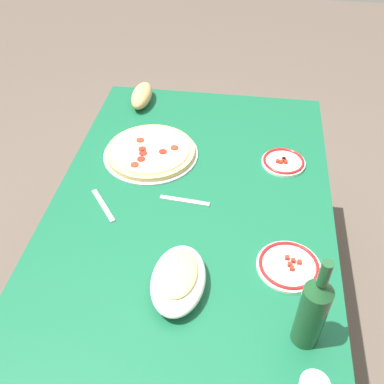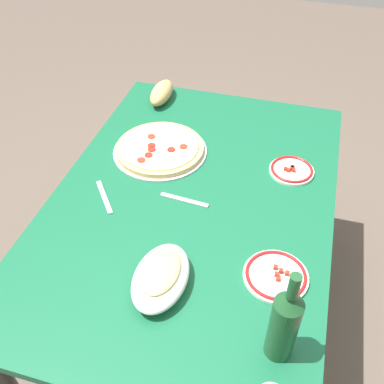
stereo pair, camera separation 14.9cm
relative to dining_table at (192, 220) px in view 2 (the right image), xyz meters
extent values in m
plane|color=brown|center=(0.00, 0.00, -0.60)|extent=(8.00, 8.00, 0.00)
cube|color=#145938|center=(0.00, 0.00, 0.09)|extent=(1.39, 0.94, 0.03)
cylinder|color=#33302D|center=(0.64, -0.41, -0.26)|extent=(0.07, 0.07, 0.67)
cylinder|color=#33302D|center=(0.64, 0.41, -0.26)|extent=(0.07, 0.07, 0.67)
cylinder|color=#B7B7BC|center=(0.22, 0.19, 0.11)|extent=(0.36, 0.36, 0.01)
cylinder|color=#DBB26B|center=(0.22, 0.19, 0.12)|extent=(0.33, 0.33, 0.02)
cylinder|color=beige|center=(0.22, 0.19, 0.13)|extent=(0.29, 0.29, 0.01)
cylinder|color=maroon|center=(0.15, 0.21, 0.14)|extent=(0.03, 0.03, 0.00)
cylinder|color=#B22D1E|center=(0.26, 0.24, 0.14)|extent=(0.03, 0.03, 0.00)
cylinder|color=#B22D1E|center=(0.11, 0.22, 0.14)|extent=(0.03, 0.03, 0.00)
cylinder|color=#B22D1E|center=(0.23, 0.10, 0.14)|extent=(0.03, 0.03, 0.00)
cylinder|color=maroon|center=(0.21, 0.22, 0.14)|extent=(0.03, 0.03, 0.00)
cylinder|color=maroon|center=(0.20, 0.14, 0.14)|extent=(0.03, 0.03, 0.00)
cylinder|color=maroon|center=(0.18, 0.21, 0.14)|extent=(0.03, 0.03, 0.00)
ellipsoid|color=white|center=(-0.36, -0.01, 0.14)|extent=(0.24, 0.15, 0.07)
ellipsoid|color=#AD2819|center=(-0.36, -0.01, 0.15)|extent=(0.20, 0.12, 0.03)
ellipsoid|color=#EACC75|center=(-0.36, -0.01, 0.17)|extent=(0.17, 0.10, 0.02)
cylinder|color=#194723|center=(-0.47, -0.35, 0.20)|extent=(0.07, 0.07, 0.20)
cone|color=#194723|center=(-0.47, -0.35, 0.32)|extent=(0.07, 0.07, 0.03)
cylinder|color=#194723|center=(-0.47, -0.35, 0.37)|extent=(0.03, 0.03, 0.07)
cylinder|color=white|center=(0.23, -0.31, 0.11)|extent=(0.16, 0.16, 0.01)
torus|color=red|center=(0.23, -0.31, 0.12)|extent=(0.15, 0.15, 0.01)
cube|color=#AD2819|center=(0.23, -0.31, 0.12)|extent=(0.01, 0.01, 0.01)
cube|color=#AD2819|center=(0.22, -0.30, 0.12)|extent=(0.01, 0.01, 0.01)
cube|color=#AD2819|center=(0.22, -0.29, 0.12)|extent=(0.01, 0.01, 0.01)
cube|color=#AD2819|center=(0.24, -0.31, 0.12)|extent=(0.01, 0.01, 0.01)
cube|color=#AD2819|center=(0.22, -0.31, 0.12)|extent=(0.01, 0.01, 0.01)
cube|color=#AD2819|center=(0.24, -0.31, 0.12)|extent=(0.01, 0.01, 0.01)
cylinder|color=white|center=(-0.25, -0.32, 0.11)|extent=(0.19, 0.19, 0.01)
torus|color=red|center=(-0.25, -0.32, 0.12)|extent=(0.17, 0.17, 0.01)
cube|color=#AD2819|center=(-0.23, -0.31, 0.12)|extent=(0.01, 0.01, 0.01)
cube|color=#AD2819|center=(-0.25, -0.32, 0.12)|extent=(0.01, 0.01, 0.01)
cube|color=#AD2819|center=(-0.26, -0.33, 0.12)|extent=(0.01, 0.01, 0.01)
cube|color=#AD2819|center=(-0.24, -0.35, 0.12)|extent=(0.01, 0.01, 0.01)
cube|color=#AD2819|center=(-0.24, -0.33, 0.12)|extent=(0.01, 0.01, 0.01)
ellipsoid|color=tan|center=(0.57, 0.30, 0.14)|extent=(0.20, 0.08, 0.07)
cube|color=#B7B7BC|center=(-0.02, 0.02, 0.11)|extent=(0.03, 0.17, 0.00)
cube|color=#B7B7BC|center=(-0.08, 0.29, 0.11)|extent=(0.14, 0.12, 0.00)
camera|label=1|loc=(-1.09, -0.15, 1.15)|focal=41.92mm
camera|label=2|loc=(-1.06, -0.30, 1.15)|focal=41.92mm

